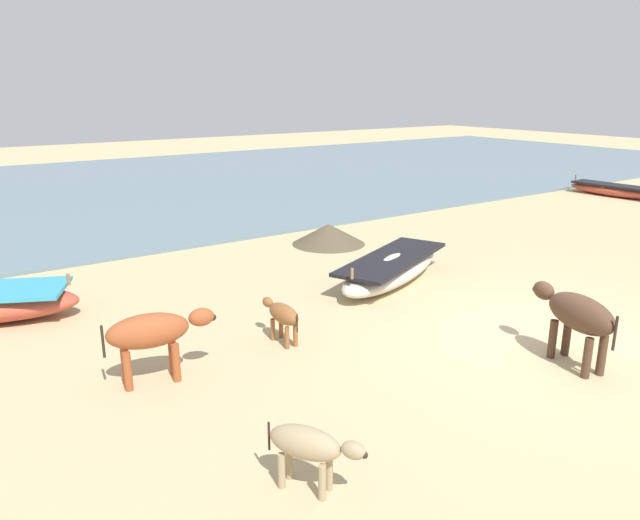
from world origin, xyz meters
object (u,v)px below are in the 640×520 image
at_px(calf_near_brown, 282,315).
at_px(cow_second_adult_dark, 577,315).
at_px(calf_far_dun, 309,446).
at_px(fishing_boat_0, 614,190).
at_px(cow_adult_rust, 152,333).
at_px(fishing_boat_1, 392,268).

bearing_deg(calf_near_brown, cow_second_adult_dark, -136.35).
bearing_deg(cow_second_adult_dark, calf_far_dun, 106.78).
distance_m(calf_near_brown, cow_second_adult_dark, 4.35).
distance_m(fishing_boat_0, cow_adult_rust, 19.54).
distance_m(calf_far_dun, cow_second_adult_dark, 4.74).
xyz_separation_m(calf_near_brown, cow_second_adult_dark, (3.08, -3.06, 0.30)).
bearing_deg(cow_second_adult_dark, calf_near_brown, 59.78).
relative_size(cow_adult_rust, calf_near_brown, 1.51).
bearing_deg(cow_adult_rust, calf_near_brown, 13.48).
xyz_separation_m(fishing_boat_1, calf_near_brown, (-3.46, -1.35, 0.17)).
distance_m(fishing_boat_0, cow_second_adult_dark, 15.69).
bearing_deg(fishing_boat_0, fishing_boat_1, 99.45).
xyz_separation_m(fishing_boat_0, fishing_boat_1, (-13.45, -2.98, 0.05)).
bearing_deg(fishing_boat_0, calf_far_dun, 109.15).
relative_size(cow_adult_rust, calf_far_dun, 1.52).
height_order(fishing_boat_0, cow_second_adult_dark, cow_second_adult_dark).
relative_size(fishing_boat_0, cow_second_adult_dark, 2.09).
xyz_separation_m(fishing_boat_1, calf_far_dun, (-5.10, -4.59, 0.21)).
bearing_deg(cow_second_adult_dark, cow_adult_rust, 75.07).
bearing_deg(calf_near_brown, fishing_boat_0, -77.15).
xyz_separation_m(fishing_boat_0, cow_adult_rust, (-19.02, -4.46, 0.48)).
height_order(calf_near_brown, cow_second_adult_dark, cow_second_adult_dark).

